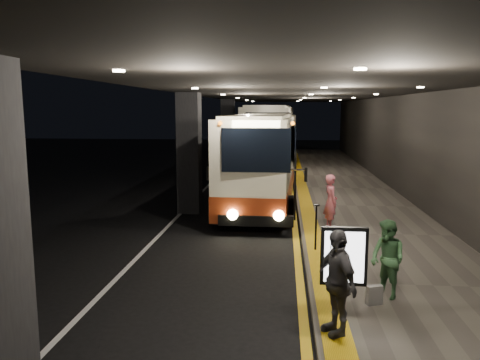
{
  "coord_description": "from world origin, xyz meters",
  "views": [
    {
      "loc": [
        1.94,
        -12.87,
        3.83
      ],
      "look_at": [
        0.65,
        0.97,
        1.7
      ],
      "focal_mm": 35.0,
      "sensor_mm": 36.0,
      "label": 1
    }
  ],
  "objects_px": {
    "stanchion_post": "(316,228)",
    "coach_main": "(264,161)",
    "bag_polka": "(374,295)",
    "coach_second": "(271,139)",
    "passenger_waiting_green": "(387,259)",
    "passenger_waiting_grey": "(337,282)",
    "passenger_boarding": "(331,202)",
    "coach_third": "(271,129)",
    "info_sign": "(344,258)"
  },
  "relations": [
    {
      "from": "bag_polka",
      "to": "passenger_waiting_grey",
      "type": "bearing_deg",
      "value": -124.96
    },
    {
      "from": "bag_polka",
      "to": "coach_main",
      "type": "bearing_deg",
      "value": 103.66
    },
    {
      "from": "bag_polka",
      "to": "coach_second",
      "type": "bearing_deg",
      "value": 96.83
    },
    {
      "from": "coach_second",
      "to": "stanchion_post",
      "type": "relative_size",
      "value": 10.34
    },
    {
      "from": "passenger_waiting_grey",
      "to": "coach_third",
      "type": "bearing_deg",
      "value": 158.59
    },
    {
      "from": "coach_main",
      "to": "passenger_waiting_green",
      "type": "xyz_separation_m",
      "value": [
        2.85,
        -10.1,
        -0.76
      ]
    },
    {
      "from": "coach_main",
      "to": "coach_second",
      "type": "bearing_deg",
      "value": 92.8
    },
    {
      "from": "passenger_waiting_grey",
      "to": "info_sign",
      "type": "xyz_separation_m",
      "value": [
        0.16,
        0.47,
        0.25
      ]
    },
    {
      "from": "passenger_waiting_grey",
      "to": "info_sign",
      "type": "height_order",
      "value": "passenger_waiting_grey"
    },
    {
      "from": "passenger_boarding",
      "to": "bag_polka",
      "type": "distance_m",
      "value": 5.72
    },
    {
      "from": "passenger_boarding",
      "to": "bag_polka",
      "type": "height_order",
      "value": "passenger_boarding"
    },
    {
      "from": "coach_third",
      "to": "passenger_boarding",
      "type": "distance_m",
      "value": 30.08
    },
    {
      "from": "bag_polka",
      "to": "info_sign",
      "type": "distance_m",
      "value": 1.39
    },
    {
      "from": "coach_second",
      "to": "passenger_waiting_green",
      "type": "xyz_separation_m",
      "value": [
        2.87,
        -21.06,
        -0.95
      ]
    },
    {
      "from": "coach_third",
      "to": "passenger_waiting_green",
      "type": "height_order",
      "value": "coach_third"
    },
    {
      "from": "coach_main",
      "to": "passenger_waiting_grey",
      "type": "xyz_separation_m",
      "value": [
        1.69,
        -11.72,
        -0.65
      ]
    },
    {
      "from": "passenger_boarding",
      "to": "passenger_waiting_grey",
      "type": "xyz_separation_m",
      "value": [
        -0.57,
        -6.9,
        0.04
      ]
    },
    {
      "from": "coach_second",
      "to": "passenger_waiting_green",
      "type": "distance_m",
      "value": 21.28
    },
    {
      "from": "passenger_boarding",
      "to": "passenger_waiting_green",
      "type": "relative_size",
      "value": 1.09
    },
    {
      "from": "passenger_waiting_grey",
      "to": "bag_polka",
      "type": "relative_size",
      "value": 4.76
    },
    {
      "from": "info_sign",
      "to": "stanchion_post",
      "type": "xyz_separation_m",
      "value": [
        -0.19,
        4.13,
        -0.53
      ]
    },
    {
      "from": "passenger_waiting_green",
      "to": "stanchion_post",
      "type": "distance_m",
      "value": 3.22
    },
    {
      "from": "bag_polka",
      "to": "stanchion_post",
      "type": "bearing_deg",
      "value": 104.54
    },
    {
      "from": "coach_main",
      "to": "coach_third",
      "type": "bearing_deg",
      "value": 93.55
    },
    {
      "from": "coach_main",
      "to": "coach_second",
      "type": "height_order",
      "value": "coach_second"
    },
    {
      "from": "passenger_waiting_green",
      "to": "passenger_waiting_grey",
      "type": "height_order",
      "value": "passenger_waiting_grey"
    },
    {
      "from": "coach_main",
      "to": "bag_polka",
      "type": "height_order",
      "value": "coach_main"
    },
    {
      "from": "stanchion_post",
      "to": "coach_main",
      "type": "bearing_deg",
      "value": 103.23
    },
    {
      "from": "coach_second",
      "to": "coach_third",
      "type": "relative_size",
      "value": 0.99
    },
    {
      "from": "coach_main",
      "to": "passenger_waiting_grey",
      "type": "distance_m",
      "value": 11.85
    },
    {
      "from": "passenger_waiting_green",
      "to": "stanchion_post",
      "type": "relative_size",
      "value": 1.28
    },
    {
      "from": "stanchion_post",
      "to": "passenger_waiting_grey",
      "type": "bearing_deg",
      "value": -89.71
    },
    {
      "from": "coach_third",
      "to": "info_sign",
      "type": "xyz_separation_m",
      "value": [
        2.23,
        -36.38,
        -0.6
      ]
    },
    {
      "from": "coach_third",
      "to": "passenger_boarding",
      "type": "height_order",
      "value": "coach_third"
    },
    {
      "from": "coach_third",
      "to": "passenger_waiting_green",
      "type": "bearing_deg",
      "value": -83.19
    },
    {
      "from": "coach_third",
      "to": "passenger_waiting_grey",
      "type": "bearing_deg",
      "value": -85.2
    },
    {
      "from": "passenger_boarding",
      "to": "coach_third",
      "type": "bearing_deg",
      "value": -9.9
    },
    {
      "from": "info_sign",
      "to": "passenger_boarding",
      "type": "bearing_deg",
      "value": 87.79
    },
    {
      "from": "passenger_boarding",
      "to": "info_sign",
      "type": "bearing_deg",
      "value": 161.4
    },
    {
      "from": "coach_third",
      "to": "passenger_waiting_grey",
      "type": "xyz_separation_m",
      "value": [
        2.07,
        -36.86,
        -0.85
      ]
    },
    {
      "from": "passenger_waiting_green",
      "to": "passenger_waiting_grey",
      "type": "relative_size",
      "value": 0.88
    },
    {
      "from": "passenger_boarding",
      "to": "passenger_waiting_grey",
      "type": "height_order",
      "value": "passenger_waiting_grey"
    },
    {
      "from": "passenger_waiting_grey",
      "to": "stanchion_post",
      "type": "xyz_separation_m",
      "value": [
        -0.02,
        4.61,
        -0.28
      ]
    },
    {
      "from": "coach_main",
      "to": "passenger_boarding",
      "type": "xyz_separation_m",
      "value": [
        2.27,
        -4.81,
        -0.68
      ]
    },
    {
      "from": "bag_polka",
      "to": "stanchion_post",
      "type": "height_order",
      "value": "stanchion_post"
    },
    {
      "from": "coach_main",
      "to": "passenger_waiting_green",
      "type": "relative_size",
      "value": 7.32
    },
    {
      "from": "coach_main",
      "to": "passenger_boarding",
      "type": "bearing_deg",
      "value": -62.07
    },
    {
      "from": "passenger_boarding",
      "to": "passenger_waiting_grey",
      "type": "relative_size",
      "value": 0.96
    },
    {
      "from": "info_sign",
      "to": "passenger_waiting_grey",
      "type": "bearing_deg",
      "value": -107.53
    },
    {
      "from": "coach_main",
      "to": "coach_second",
      "type": "distance_m",
      "value": 10.96
    }
  ]
}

